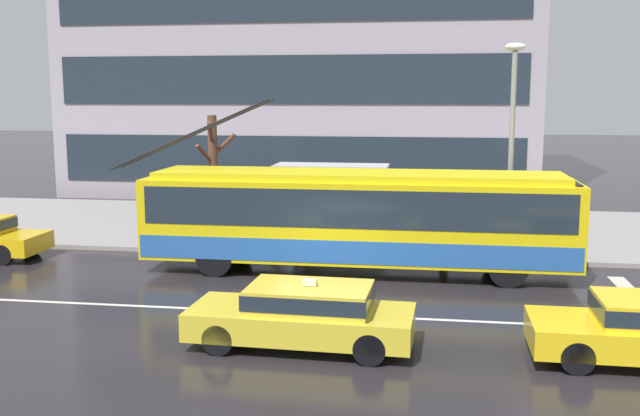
{
  "coord_description": "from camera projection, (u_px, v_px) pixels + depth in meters",
  "views": [
    {
      "loc": [
        2.58,
        -17.2,
        5.01
      ],
      "look_at": [
        -0.63,
        3.73,
        1.71
      ],
      "focal_mm": 40.78,
      "sensor_mm": 36.0,
      "label": 1
    }
  ],
  "objects": [
    {
      "name": "ground_plane",
      "position": [
        322.0,
        300.0,
        17.96
      ],
      "size": [
        160.0,
        160.0,
        0.0
      ],
      "primitive_type": "plane",
      "color": "black"
    },
    {
      "name": "pedestrian_walking_past",
      "position": [
        305.0,
        195.0,
        24.22
      ],
      "size": [
        1.13,
        1.13,
        2.01
      ],
      "color": "black",
      "rests_on": "sidewalk_slab"
    },
    {
      "name": "lane_centre_line",
      "position": [
        315.0,
        314.0,
        16.79
      ],
      "size": [
        72.0,
        0.14,
        0.01
      ],
      "primitive_type": "cube",
      "color": "silver",
      "rests_on": "ground_plane"
    },
    {
      "name": "bus_shelter",
      "position": [
        332.0,
        185.0,
        24.05
      ],
      "size": [
        3.72,
        1.52,
        2.62
      ],
      "color": "gray",
      "rests_on": "sidewalk_slab"
    },
    {
      "name": "sidewalk_slab",
      "position": [
        360.0,
        228.0,
        27.36
      ],
      "size": [
        80.0,
        10.0,
        0.14
      ],
      "primitive_type": "cube",
      "color": "gray",
      "rests_on": "ground_plane"
    },
    {
      "name": "pedestrian_at_shelter",
      "position": [
        445.0,
        223.0,
        22.6
      ],
      "size": [
        0.5,
        0.5,
        1.58
      ],
      "color": "#45553B",
      "rests_on": "sidewalk_slab"
    },
    {
      "name": "crosswalk_stripe_edge_near",
      "position": [
        637.0,
        298.0,
        18.08
      ],
      "size": [
        0.44,
        4.4,
        0.01
      ],
      "primitive_type": "cube",
      "color": "beige",
      "rests_on": "ground_plane"
    },
    {
      "name": "taxi_oncoming_near",
      "position": [
        304.0,
        313.0,
        14.53
      ],
      "size": [
        4.55,
        1.94,
        1.39
      ],
      "color": "gold",
      "rests_on": "ground_plane"
    },
    {
      "name": "trolleybus",
      "position": [
        358.0,
        217.0,
        20.59
      ],
      "size": [
        13.24,
        2.54,
        4.94
      ],
      "color": "yellow",
      "rests_on": "ground_plane"
    },
    {
      "name": "pedestrian_approaching_curb",
      "position": [
        272.0,
        191.0,
        25.42
      ],
      "size": [
        1.45,
        1.45,
        1.92
      ],
      "color": "black",
      "rests_on": "sidewalk_slab"
    },
    {
      "name": "street_tree_bare",
      "position": [
        213.0,
        171.0,
        25.14
      ],
      "size": [
        1.23,
        1.64,
        4.19
      ],
      "color": "brown",
      "rests_on": "sidewalk_slab"
    },
    {
      "name": "street_lamp",
      "position": [
        512.0,
        131.0,
        21.64
      ],
      "size": [
        0.6,
        0.32,
        6.39
      ],
      "color": "gray",
      "rests_on": "sidewalk_slab"
    }
  ]
}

